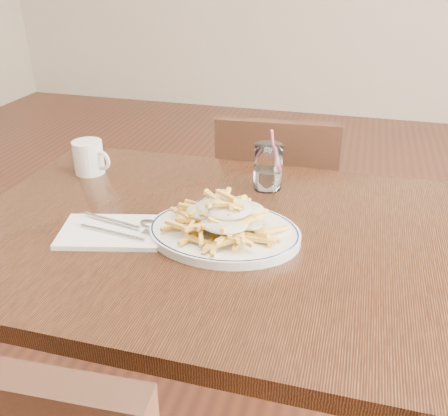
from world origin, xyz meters
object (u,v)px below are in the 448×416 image
(fries_plate, at_px, (224,232))
(coffee_mug, at_px, (89,157))
(table, at_px, (231,261))
(loaded_fries, at_px, (224,213))
(chair_far, at_px, (276,213))
(water_glass, at_px, (268,170))

(fries_plate, bearing_deg, coffee_mug, 151.91)
(table, bearing_deg, coffee_mug, 155.52)
(loaded_fries, bearing_deg, table, 74.32)
(coffee_mug, bearing_deg, fries_plate, -28.09)
(coffee_mug, bearing_deg, chair_far, 42.83)
(chair_far, relative_size, loaded_fries, 3.14)
(loaded_fries, distance_m, coffee_mug, 0.51)
(chair_far, distance_m, coffee_mug, 0.70)
(fries_plate, height_order, coffee_mug, coffee_mug)
(table, distance_m, water_glass, 0.27)
(fries_plate, bearing_deg, loaded_fries, 90.00)
(table, height_order, fries_plate, fries_plate)
(fries_plate, bearing_deg, chair_far, 89.41)
(table, xyz_separation_m, water_glass, (0.03, 0.24, 0.13))
(table, distance_m, fries_plate, 0.10)
(water_glass, bearing_deg, coffee_mug, -176.14)
(table, height_order, chair_far, chair_far)
(table, xyz_separation_m, fries_plate, (-0.01, -0.03, 0.09))
(coffee_mug, bearing_deg, table, -24.48)
(fries_plate, bearing_deg, water_glass, 81.42)
(chair_far, distance_m, fries_plate, 0.72)
(table, bearing_deg, fries_plate, -105.68)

